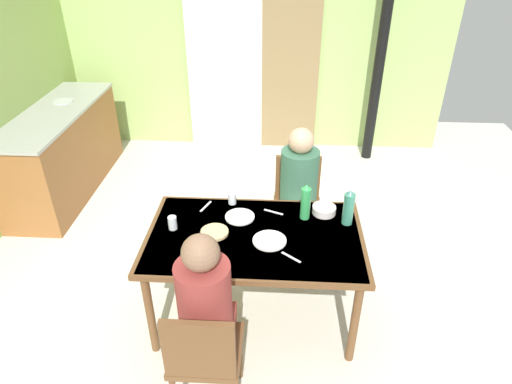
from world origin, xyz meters
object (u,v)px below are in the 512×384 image
object	(u,v)px
dining_table	(255,243)
water_bottle_green_near	(306,202)
chair_far_diner	(297,201)
kitchen_counter	(62,151)
chair_near_diner	(204,355)
person_near_diner	(205,300)
water_bottle_green_far	(348,208)
serving_bowl_center	(324,210)
person_far_diner	(299,180)

from	to	relation	value
dining_table	water_bottle_green_near	xyz separation A→B (m)	(0.34, 0.23, 0.20)
chair_far_diner	water_bottle_green_near	size ratio (longest dim) A/B	3.17
kitchen_counter	chair_near_diner	world-z (taller)	kitchen_counter
water_bottle_green_near	person_near_diner	bearing A→B (deg)	-122.65
chair_near_diner	water_bottle_green_far	world-z (taller)	water_bottle_green_far
dining_table	serving_bowl_center	xyz separation A→B (m)	(0.48, 0.29, 0.10)
water_bottle_green_near	person_far_diner	bearing A→B (deg)	94.08
chair_near_diner	chair_far_diner	size ratio (longest dim) A/B	1.00
chair_far_diner	person_far_diner	xyz separation A→B (m)	(-0.00, -0.14, 0.28)
chair_near_diner	person_near_diner	distance (m)	0.31
dining_table	chair_near_diner	xyz separation A→B (m)	(-0.23, -0.80, -0.16)
kitchen_counter	serving_bowl_center	world-z (taller)	kitchen_counter
kitchen_counter	person_near_diner	distance (m)	3.08
kitchen_counter	chair_far_diner	bearing A→B (deg)	-20.18
kitchen_counter	water_bottle_green_far	bearing A→B (deg)	-28.75
person_near_diner	water_bottle_green_far	distance (m)	1.21
dining_table	chair_far_diner	size ratio (longest dim) A/B	1.69
kitchen_counter	dining_table	bearing A→B (deg)	-38.45
chair_far_diner	water_bottle_green_far	bearing A→B (deg)	117.46
kitchen_counter	chair_near_diner	xyz separation A→B (m)	(1.92, -2.51, 0.05)
person_near_diner	water_bottle_green_far	bearing A→B (deg)	44.34
kitchen_counter	water_bottle_green_far	distance (m)	3.21
dining_table	water_bottle_green_far	bearing A→B (deg)	15.77
kitchen_counter	water_bottle_green_near	world-z (taller)	water_bottle_green_near
chair_near_diner	water_bottle_green_near	world-z (taller)	water_bottle_green_near
dining_table	person_far_diner	xyz separation A→B (m)	(0.31, 0.67, 0.12)
water_bottle_green_far	serving_bowl_center	size ratio (longest dim) A/B	1.59
person_far_diner	water_bottle_green_near	bearing A→B (deg)	94.08
chair_near_diner	water_bottle_green_far	xyz separation A→B (m)	(0.87, 0.98, 0.36)
person_far_diner	serving_bowl_center	xyz separation A→B (m)	(0.17, -0.37, -0.03)
chair_near_diner	serving_bowl_center	distance (m)	1.34
dining_table	person_far_diner	distance (m)	0.75
kitchen_counter	serving_bowl_center	size ratio (longest dim) A/B	10.90
person_near_diner	person_far_diner	world-z (taller)	same
kitchen_counter	chair_far_diner	distance (m)	2.63
chair_near_diner	chair_far_diner	distance (m)	1.70
person_far_diner	water_bottle_green_far	distance (m)	0.59
water_bottle_green_far	chair_near_diner	bearing A→B (deg)	-131.39
kitchen_counter	chair_near_diner	bearing A→B (deg)	-52.58
kitchen_counter	person_near_diner	bearing A→B (deg)	-51.02
chair_far_diner	water_bottle_green_near	distance (m)	0.68
chair_near_diner	person_far_diner	distance (m)	1.59
chair_far_diner	water_bottle_green_near	xyz separation A→B (m)	(0.03, -0.58, 0.36)
chair_far_diner	serving_bowl_center	world-z (taller)	chair_far_diner
chair_near_diner	person_far_diner	bearing A→B (deg)	69.76
water_bottle_green_far	dining_table	bearing A→B (deg)	-164.23
chair_far_diner	water_bottle_green_far	xyz separation A→B (m)	(0.32, -0.62, 0.36)
person_near_diner	water_bottle_green_near	distance (m)	1.07
chair_near_diner	serving_bowl_center	bearing A→B (deg)	56.94
chair_near_diner	kitchen_counter	bearing A→B (deg)	127.42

